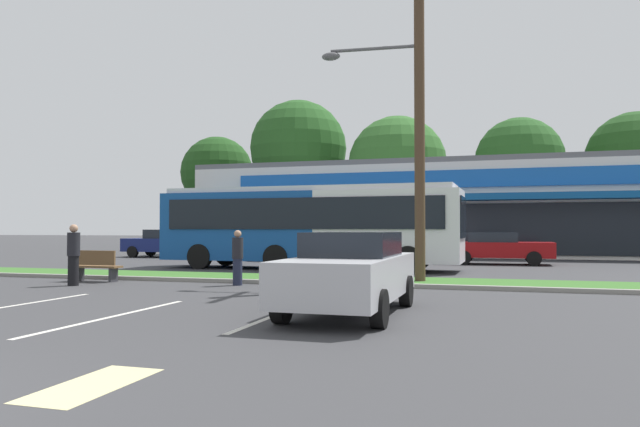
{
  "coord_description": "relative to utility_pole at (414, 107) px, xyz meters",
  "views": [
    {
      "loc": [
        6.27,
        -3.39,
        1.61
      ],
      "look_at": [
        -0.23,
        18.1,
        2.18
      ],
      "focal_mm": 33.47,
      "sensor_mm": 36.0,
      "label": 1
    }
  ],
  "objects": [
    {
      "name": "parking_stripe_0",
      "position": [
        -7.39,
        -7.15,
        -5.13
      ],
      "size": [
        0.12,
        4.8,
        0.01
      ],
      "primitive_type": "cube",
      "color": "silver",
      "rests_on": "ground_plane"
    },
    {
      "name": "car_1",
      "position": [
        2.22,
        10.98,
        -4.38
      ],
      "size": [
        4.74,
        1.95,
        1.43
      ],
      "color": "maroon",
      "rests_on": "ground_plane"
    },
    {
      "name": "city_bus",
      "position": [
        -4.94,
        5.34,
        -3.36
      ],
      "size": [
        12.05,
        2.85,
        3.25
      ],
      "rotation": [
        0.0,
        0.0,
        -0.02
      ],
      "color": "#144793",
      "rests_on": "ground_plane"
    },
    {
      "name": "car_4",
      "position": [
        -15.98,
        12.63,
        -4.33
      ],
      "size": [
        4.22,
        2.01,
        1.56
      ],
      "rotation": [
        0.0,
        0.0,
        3.14
      ],
      "color": "navy",
      "rests_on": "ground_plane"
    },
    {
      "name": "pedestrian_near_bench",
      "position": [
        -9.21,
        -3.03,
        -4.26
      ],
      "size": [
        0.35,
        0.35,
        1.73
      ],
      "rotation": [
        0.0,
        0.0,
        2.54
      ],
      "color": "black",
      "rests_on": "ground_plane"
    },
    {
      "name": "grass_median",
      "position": [
        -3.93,
        0.25,
        -5.07
      ],
      "size": [
        56.0,
        2.2,
        0.12
      ],
      "primitive_type": "cube",
      "color": "#386B28",
      "rests_on": "ground_plane"
    },
    {
      "name": "tree_left",
      "position": [
        -14.09,
        30.79,
        3.3
      ],
      "size": [
        8.21,
        8.21,
        12.55
      ],
      "color": "#473323",
      "rests_on": "ground_plane"
    },
    {
      "name": "tree_mid",
      "position": [
        3.77,
        29.26,
        1.45
      ],
      "size": [
        6.51,
        6.51,
        9.85
      ],
      "color": "#473323",
      "rests_on": "ground_plane"
    },
    {
      "name": "tree_mid_right",
      "position": [
        11.84,
        30.64,
        1.41
      ],
      "size": [
        7.09,
        7.09,
        10.09
      ],
      "color": "#473323",
      "rests_on": "ground_plane"
    },
    {
      "name": "parking_stripe_2",
      "position": [
        -1.66,
        -6.48,
        -5.13
      ],
      "size": [
        0.12,
        4.8,
        0.01
      ],
      "primitive_type": "cube",
      "color": "silver",
      "rests_on": "ground_plane"
    },
    {
      "name": "utility_pole",
      "position": [
        0.0,
        0.0,
        0.0
      ],
      "size": [
        3.03,
        2.4,
        9.57
      ],
      "color": "#4C3826",
      "rests_on": "ground_plane"
    },
    {
      "name": "lot_arrow",
      "position": [
        -1.69,
        -11.91,
        -5.13
      ],
      "size": [
        0.7,
        1.6,
        0.01
      ],
      "primitive_type": "cube",
      "color": "beige",
      "rests_on": "ground_plane"
    },
    {
      "name": "tree_mid_left",
      "position": [
        -5.3,
        28.97,
        1.44
      ],
      "size": [
        7.64,
        7.64,
        10.4
      ],
      "color": "#473323",
      "rests_on": "ground_plane"
    },
    {
      "name": "car_0",
      "position": [
        -7.01,
        10.85,
        -4.34
      ],
      "size": [
        4.32,
        2.0,
        1.53
      ],
      "color": "black",
      "rests_on": "ground_plane"
    },
    {
      "name": "parking_stripe_1",
      "position": [
        -4.46,
        -7.77,
        -5.13
      ],
      "size": [
        0.12,
        4.8,
        0.01
      ],
      "primitive_type": "cube",
      "color": "silver",
      "rests_on": "ground_plane"
    },
    {
      "name": "tree_far_left",
      "position": [
        -22.78,
        32.9,
        1.68
      ],
      "size": [
        6.67,
        6.67,
        10.16
      ],
      "color": "#473323",
      "rests_on": "ground_plane"
    },
    {
      "name": "pedestrian_by_pole",
      "position": [
        -4.81,
        -1.58,
        -4.34
      ],
      "size": [
        0.32,
        0.32,
        1.57
      ],
      "rotation": [
        0.0,
        0.0,
        6.09
      ],
      "color": "#1E2338",
      "rests_on": "ground_plane"
    },
    {
      "name": "car_3",
      "position": [
        -0.37,
        -6.18,
        -4.33
      ],
      "size": [
        1.9,
        4.62,
        1.54
      ],
      "rotation": [
        0.0,
        0.0,
        -1.57
      ],
      "color": "#B7B7BC",
      "rests_on": "ground_plane"
    },
    {
      "name": "bus_stop_bench",
      "position": [
        -9.48,
        -1.74,
        -4.63
      ],
      "size": [
        1.6,
        0.45,
        0.95
      ],
      "rotation": [
        0.0,
        0.0,
        3.14
      ],
      "color": "brown",
      "rests_on": "ground_plane"
    },
    {
      "name": "storefront_building",
      "position": [
        -0.04,
        23.22,
        -2.32
      ],
      "size": [
        31.92,
        15.29,
        5.62
      ],
      "color": "silver",
      "rests_on": "ground_plane"
    },
    {
      "name": "curb_lip",
      "position": [
        -3.93,
        -0.97,
        -5.07
      ],
      "size": [
        56.0,
        0.24,
        0.12
      ],
      "primitive_type": "cube",
      "color": "gray",
      "rests_on": "ground_plane"
    }
  ]
}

